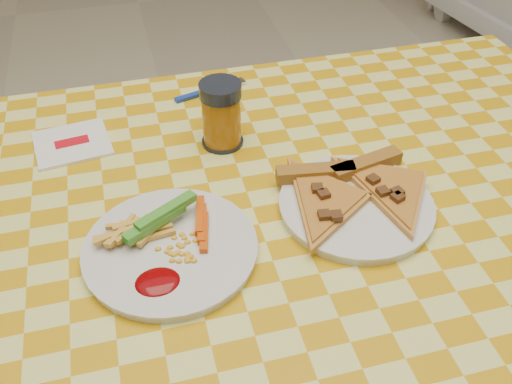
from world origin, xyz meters
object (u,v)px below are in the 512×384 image
plate_left (171,250)px  plate_right (356,207)px  table (259,260)px  drink_glass (221,115)px

plate_left → plate_right: same height
table → drink_glass: size_ratio=11.67×
plate_left → drink_glass: 0.26m
table → plate_right: bearing=-2.7°
plate_left → plate_right: (0.27, 0.02, 0.00)m
plate_right → drink_glass: drink_glass is taller
plate_left → plate_right: bearing=3.9°
table → plate_right: size_ratio=5.96×
drink_glass → plate_right: bearing=-54.2°
table → drink_glass: 0.24m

